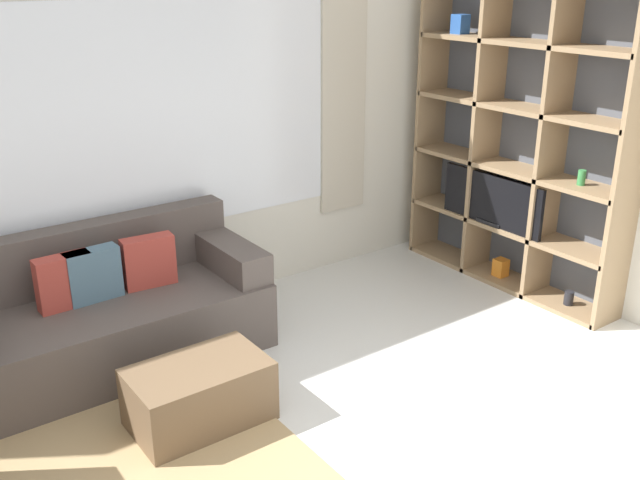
# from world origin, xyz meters

# --- Properties ---
(wall_back) EXTENTS (6.52, 0.11, 2.70)m
(wall_back) POSITION_xyz_m (0.00, 2.83, 1.36)
(wall_back) COLOR silver
(wall_back) RESTS_ON ground_plane
(wall_right) EXTENTS (0.07, 3.99, 2.70)m
(wall_right) POSITION_xyz_m (2.69, 1.40, 1.35)
(wall_right) COLOR silver
(wall_right) RESTS_ON ground_plane
(area_rug) EXTENTS (2.20, 2.22, 0.01)m
(area_rug) POSITION_xyz_m (-1.20, 1.37, 0.01)
(area_rug) COLOR tan
(area_rug) RESTS_ON ground_plane
(shelving_unit) EXTENTS (0.35, 1.94, 2.39)m
(shelving_unit) POSITION_xyz_m (2.52, 1.67, 1.17)
(shelving_unit) COLOR #515660
(shelving_unit) RESTS_ON ground_plane
(couch_main) EXTENTS (2.04, 0.88, 0.87)m
(couch_main) POSITION_xyz_m (-0.64, 2.35, 0.33)
(couch_main) COLOR #564C47
(couch_main) RESTS_ON ground_plane
(ottoman) EXTENTS (0.77, 0.47, 0.37)m
(ottoman) POSITION_xyz_m (-0.46, 1.37, 0.18)
(ottoman) COLOR brown
(ottoman) RESTS_ON ground_plane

